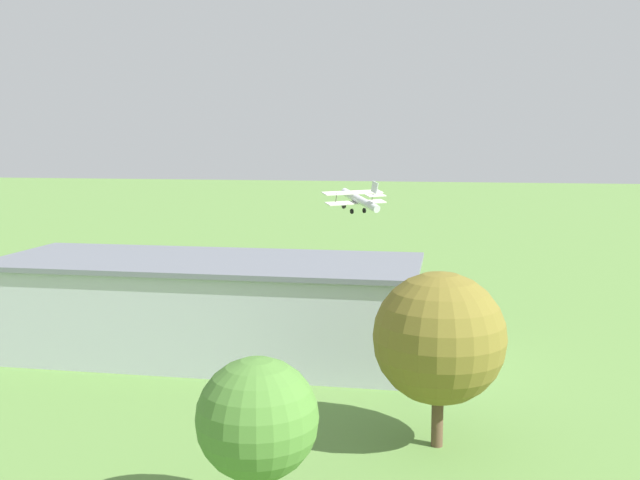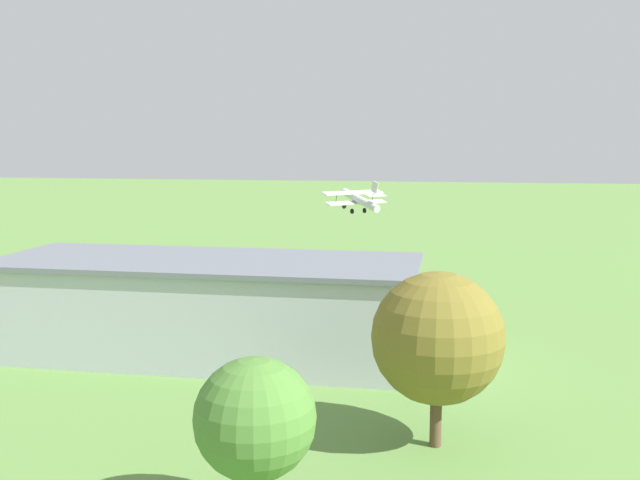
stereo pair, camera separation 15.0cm
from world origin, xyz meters
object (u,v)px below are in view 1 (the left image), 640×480
at_px(person_walking_on_apron, 309,298).
at_px(tree_behind_hangar_right, 257,419).
at_px(car_black, 85,302).
at_px(person_near_hangar_door, 121,293).
at_px(hangar, 208,306).
at_px(biplane, 359,199).
at_px(tree_by_windsock, 439,338).
at_px(person_crossing_taxiway, 431,314).
at_px(car_green, 27,295).

xyz_separation_m(person_walking_on_apron, tree_behind_hangar_right, (-6.07, 38.86, 3.79)).
distance_m(car_black, person_near_hangar_door, 4.34).
distance_m(hangar, biplane, 40.08).
bearing_deg(tree_behind_hangar_right, person_walking_on_apron, -81.13).
height_order(biplane, person_near_hangar_door, biplane).
height_order(person_near_hangar_door, tree_behind_hangar_right, tree_behind_hangar_right).
xyz_separation_m(hangar, tree_behind_hangar_right, (-10.24, 22.69, 1.08)).
relative_size(biplane, car_black, 1.98).
distance_m(hangar, car_black, 19.07).
bearing_deg(tree_by_windsock, person_walking_on_apron, -66.50).
distance_m(person_crossing_taxiway, person_near_hangar_door, 29.97).
relative_size(hangar, biplane, 3.80).
distance_m(person_crossing_taxiway, tree_by_windsock, 25.39).
height_order(car_black, person_crossing_taxiway, person_crossing_taxiway).
height_order(hangar, person_crossing_taxiway, hangar).
distance_m(car_black, tree_by_windsock, 40.63).
xyz_separation_m(tree_by_windsock, tree_behind_hangar_right, (6.71, 9.47, -1.04)).
bearing_deg(car_green, tree_behind_hangar_right, 133.30).
relative_size(biplane, tree_by_windsock, 0.90).
height_order(hangar, tree_behind_hangar_right, tree_behind_hangar_right).
bearing_deg(car_green, tree_by_windsock, 147.25).
bearing_deg(biplane, person_walking_on_apron, 86.65).
height_order(hangar, car_green, hangar).
bearing_deg(person_walking_on_apron, person_near_hangar_door, 4.71).
xyz_separation_m(person_walking_on_apron, tree_by_windsock, (-12.78, 29.38, 4.82)).
xyz_separation_m(hangar, tree_by_windsock, (-16.95, 13.22, 2.12)).
bearing_deg(person_near_hangar_door, biplane, -128.55).
xyz_separation_m(car_black, person_crossing_taxiway, (-31.27, -1.13, 0.05)).
relative_size(person_near_hangar_door, tree_behind_hangar_right, 0.24).
relative_size(car_black, tree_behind_hangar_right, 0.58).
xyz_separation_m(person_crossing_taxiway, tree_by_windsock, (-1.32, 24.91, 4.75)).
xyz_separation_m(biplane, tree_behind_hangar_right, (-4.71, 62.09, -3.78)).
bearing_deg(car_black, person_near_hangar_door, -109.51).
height_order(car_green, tree_by_windsock, tree_by_windsock).
xyz_separation_m(car_green, tree_by_windsock, (-39.70, 25.53, 4.77)).
relative_size(car_green, tree_behind_hangar_right, 0.56).
relative_size(car_black, person_near_hangar_door, 2.39).
relative_size(person_near_hangar_door, tree_by_windsock, 0.19).
distance_m(biplane, car_black, 36.56).
xyz_separation_m(biplane, car_black, (21.17, 28.84, -7.55)).
bearing_deg(person_walking_on_apron, tree_behind_hangar_right, 98.87).
bearing_deg(person_near_hangar_door, tree_by_windsock, 138.17).
bearing_deg(car_green, car_black, 166.15).
bearing_deg(car_black, person_walking_on_apron, -164.21).
height_order(hangar, car_black, hangar).
relative_size(biplane, person_walking_on_apron, 4.96).
bearing_deg(hangar, person_near_hangar_door, -45.92).
relative_size(person_crossing_taxiway, tree_by_windsock, 0.20).
distance_m(person_near_hangar_door, tree_behind_hangar_right, 44.78).
relative_size(car_green, person_near_hangar_door, 2.32).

